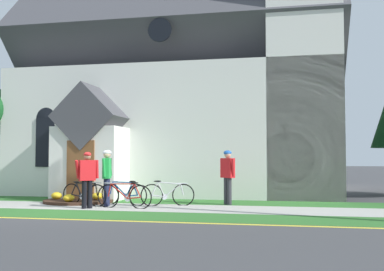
# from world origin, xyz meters

# --- Properties ---
(ground) EXTENTS (140.00, 140.00, 0.00)m
(ground) POSITION_xyz_m (0.00, 4.00, 0.00)
(ground) COLOR #3D3D3F
(sidewalk_slab) EXTENTS (32.00, 2.11, 0.01)m
(sidewalk_slab) POSITION_xyz_m (1.67, 1.32, 0.01)
(sidewalk_slab) COLOR #A8A59E
(sidewalk_slab) RESTS_ON ground
(grass_verge) EXTENTS (32.00, 1.76, 0.01)m
(grass_verge) POSITION_xyz_m (1.67, -0.62, 0.00)
(grass_verge) COLOR #2D6628
(grass_verge) RESTS_ON ground
(church_lawn) EXTENTS (24.00, 1.91, 0.01)m
(church_lawn) POSITION_xyz_m (1.67, 3.33, 0.00)
(church_lawn) COLOR #2D6628
(church_lawn) RESTS_ON ground
(curb_paint_stripe) EXTENTS (28.00, 0.16, 0.01)m
(curb_paint_stripe) POSITION_xyz_m (1.67, -1.65, 0.00)
(curb_paint_stripe) COLOR yellow
(curb_paint_stripe) RESTS_ON ground
(church_building) EXTENTS (13.58, 12.28, 13.37)m
(church_building) POSITION_xyz_m (1.97, 9.22, 4.85)
(church_building) COLOR silver
(church_building) RESTS_ON ground
(church_sign) EXTENTS (1.92, 0.21, 2.03)m
(church_sign) POSITION_xyz_m (-0.60, 2.86, 1.32)
(church_sign) COLOR #7F6047
(church_sign) RESTS_ON ground
(flower_bed) EXTENTS (2.30, 2.30, 0.34)m
(flower_bed) POSITION_xyz_m (-0.61, 2.36, 0.08)
(flower_bed) COLOR #382319
(flower_bed) RESTS_ON ground
(bicycle_blue) EXTENTS (1.62, 0.56, 0.81)m
(bicycle_blue) POSITION_xyz_m (2.58, 1.93, 0.37)
(bicycle_blue) COLOR black
(bicycle_blue) RESTS_ON ground
(bicycle_orange) EXTENTS (1.70, 0.50, 0.79)m
(bicycle_orange) POSITION_xyz_m (1.14, 1.96, 0.36)
(bicycle_orange) COLOR black
(bicycle_orange) RESTS_ON ground
(bicycle_yellow) EXTENTS (1.69, 0.51, 0.78)m
(bicycle_yellow) POSITION_xyz_m (0.01, 1.46, 0.37)
(bicycle_yellow) COLOR black
(bicycle_yellow) RESTS_ON ground
(bicycle_silver) EXTENTS (1.77, 0.23, 0.80)m
(bicycle_silver) POSITION_xyz_m (1.51, 1.00, 0.37)
(bicycle_silver) COLOR black
(bicycle_silver) RESTS_ON ground
(cyclist_in_red_jersey) EXTENTS (0.58, 0.48, 1.68)m
(cyclist_in_red_jersey) POSITION_xyz_m (0.46, 0.67, 0.98)
(cyclist_in_red_jersey) COLOR black
(cyclist_in_red_jersey) RESTS_ON ground
(cyclist_in_green_jersey) EXTENTS (0.32, 0.79, 1.74)m
(cyclist_in_green_jersey) POSITION_xyz_m (0.78, 1.41, 1.03)
(cyclist_in_green_jersey) COLOR #191E38
(cyclist_in_green_jersey) RESTS_ON ground
(cyclist_in_orange_jersey) EXTENTS (0.50, 0.66, 1.74)m
(cyclist_in_orange_jersey) POSITION_xyz_m (4.39, 2.66, 1.03)
(cyclist_in_orange_jersey) COLOR #2D2D33
(cyclist_in_orange_jersey) RESTS_ON ground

